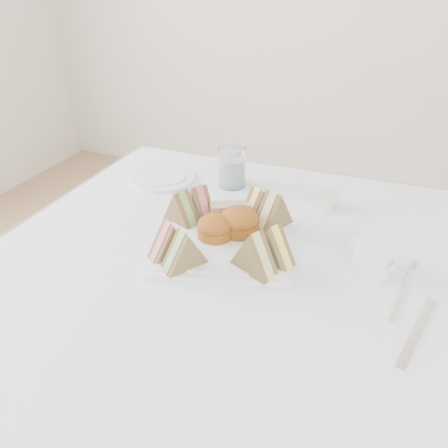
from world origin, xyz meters
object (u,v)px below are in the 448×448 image
(creamer_jug, at_px, (374,257))
(serving_plate, at_px, (224,242))
(water_glass, at_px, (232,167))
(table, at_px, (231,382))

(creamer_jug, bearing_deg, serving_plate, -158.89)
(water_glass, distance_m, creamer_jug, 0.48)
(table, bearing_deg, water_glass, 110.12)
(water_glass, bearing_deg, table, -69.88)
(water_glass, height_order, creamer_jug, water_glass)
(serving_plate, relative_size, water_glass, 2.59)
(water_glass, relative_size, creamer_jug, 1.43)
(creamer_jug, bearing_deg, water_glass, 163.81)
(table, height_order, serving_plate, serving_plate)
(creamer_jug, bearing_deg, table, -149.46)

